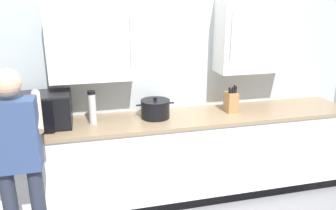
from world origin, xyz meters
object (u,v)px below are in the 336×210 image
Objects in this scene: microwave_oven at (39,111)px; thermos_flask at (92,107)px; knife_block at (231,102)px; stock_pot at (155,109)px; person_figure at (17,154)px.

thermos_flask reaches higher than microwave_oven.
stock_pot is at bearing 179.56° from knife_block.
microwave_oven is at bearing 179.99° from stock_pot.
microwave_oven is 0.48m from thermos_flask.
thermos_flask reaches higher than knife_block.
microwave_oven is 1.92m from knife_block.
thermos_flask is (-0.62, -0.02, 0.07)m from stock_pot.
knife_block reaches higher than stock_pot.
person_figure is at bearing -161.47° from knife_block.
stock_pot is 0.24× the size of person_figure.
microwave_oven reaches higher than knife_block.
thermos_flask is 0.88m from person_figure.
stock_pot is at bearing -0.01° from microwave_oven.
person_figure is (-2.01, -0.67, -0.06)m from knife_block.
microwave_oven is at bearing 179.81° from knife_block.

